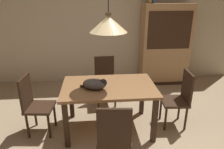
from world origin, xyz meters
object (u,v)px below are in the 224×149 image
cat_sleeping (95,84)px  pendant_lamp (108,24)px  chair_left_side (34,103)px  hutch_bookcase (165,46)px  chair_near_front (114,136)px  chair_right_side (180,97)px  chair_far_back (105,78)px  dining_table (109,92)px

cat_sleeping → pendant_lamp: (0.21, 0.09, 0.84)m
chair_left_side → hutch_bookcase: size_ratio=0.50×
chair_near_front → pendant_lamp: 1.45m
chair_right_side → pendant_lamp: size_ratio=0.72×
cat_sleeping → chair_far_back: bearing=78.4°
dining_table → pendant_lamp: bearing=180.0°
chair_right_side → hutch_bookcase: bearing=79.8°
dining_table → hutch_bookcase: size_ratio=0.76×
chair_near_front → pendant_lamp: pendant_lamp is taller
chair_near_front → chair_far_back: 1.76m
hutch_bookcase → chair_left_side: bearing=-145.3°
chair_right_side → chair_near_front: bearing=-142.5°
chair_near_front → chair_right_side: 1.43m
hutch_bookcase → cat_sleeping: bearing=-131.3°
chair_far_back → cat_sleeping: (-0.20, -0.97, 0.32)m
chair_near_front → hutch_bookcase: 3.06m
chair_near_front → cat_sleeping: size_ratio=2.31×
chair_near_front → chair_left_side: (-1.12, 0.89, 0.00)m
dining_table → chair_near_front: size_ratio=1.51×
dining_table → chair_right_side: (1.13, -0.01, -0.14)m
chair_near_front → pendant_lamp: size_ratio=0.72×
pendant_lamp → chair_left_side: bearing=179.6°
chair_near_front → cat_sleeping: (-0.20, 0.78, 0.32)m
chair_right_side → dining_table: bearing=179.7°
chair_near_front → hutch_bookcase: hutch_bookcase is taller
chair_left_side → pendant_lamp: 1.61m
dining_table → chair_near_front: (-0.01, -0.88, -0.14)m
chair_right_side → chair_left_side: (-2.26, 0.01, 0.00)m
dining_table → pendant_lamp: pendant_lamp is taller
chair_left_side → hutch_bookcase: 3.16m
chair_right_side → pendant_lamp: bearing=179.7°
chair_right_side → hutch_bookcase: (0.32, 1.80, 0.38)m
cat_sleeping → pendant_lamp: pendant_lamp is taller
chair_right_side → cat_sleeping: size_ratio=2.31×
dining_table → pendant_lamp: (-0.00, 0.00, 1.01)m
chair_left_side → chair_near_front: bearing=-38.3°
chair_right_side → chair_left_side: same height
pendant_lamp → hutch_bookcase: 2.43m
chair_left_side → chair_far_back: (1.12, 0.87, 0.00)m
chair_near_front → chair_right_side: size_ratio=1.00×
dining_table → cat_sleeping: size_ratio=3.47×
dining_table → chair_left_side: size_ratio=1.51×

